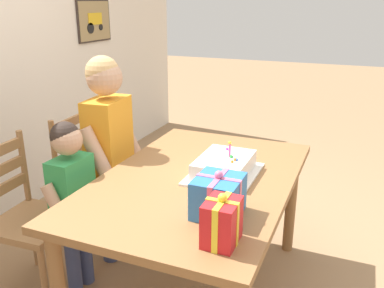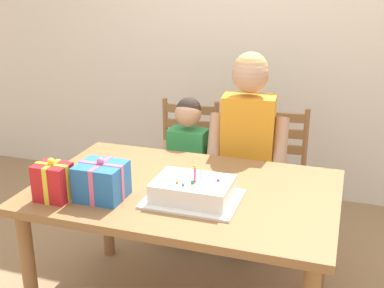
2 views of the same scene
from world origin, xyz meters
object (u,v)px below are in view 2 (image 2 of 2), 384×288
at_px(child_younger, 188,160).
at_px(chair_right, 273,178).
at_px(birthday_cake, 193,191).
at_px(dining_table, 185,204).
at_px(gift_box_beside_cake, 102,181).
at_px(chair_left, 185,167).
at_px(gift_box_red_large, 53,182).
at_px(child_older, 248,139).

bearing_deg(child_younger, chair_right, 25.97).
bearing_deg(birthday_cake, child_younger, 110.22).
xyz_separation_m(dining_table, gift_box_beside_cake, (-0.34, -0.23, 0.18)).
bearing_deg(chair_left, gift_box_red_large, -100.49).
relative_size(birthday_cake, gift_box_red_large, 2.06).
xyz_separation_m(birthday_cake, chair_left, (-0.40, 1.04, -0.33)).
distance_m(birthday_cake, child_younger, 0.86).
height_order(gift_box_beside_cake, chair_left, gift_box_beside_cake).
distance_m(child_older, child_younger, 0.43).
distance_m(birthday_cake, gift_box_red_large, 0.66).
distance_m(dining_table, birthday_cake, 0.20).
xyz_separation_m(gift_box_red_large, chair_right, (0.85, 1.24, -0.37)).
height_order(gift_box_beside_cake, child_older, child_older).
xyz_separation_m(chair_left, chair_right, (0.62, -0.00, 0.00)).
height_order(birthday_cake, chair_right, birthday_cake).
height_order(chair_left, child_younger, child_younger).
height_order(birthday_cake, chair_left, birthday_cake).
bearing_deg(chair_left, dining_table, -71.04).
bearing_deg(chair_right, dining_table, -108.62).
distance_m(chair_left, child_older, 0.65).
relative_size(gift_box_red_large, gift_box_beside_cake, 0.95).
distance_m(dining_table, chair_left, 0.99).
distance_m(dining_table, gift_box_beside_cake, 0.45).
relative_size(dining_table, child_older, 1.13).
bearing_deg(child_younger, gift_box_beside_cake, -98.11).
xyz_separation_m(gift_box_beside_cake, child_younger, (0.13, 0.90, -0.21)).
bearing_deg(gift_box_red_large, birthday_cake, 17.48).
bearing_deg(chair_right, child_older, -117.78).
bearing_deg(chair_left, gift_box_beside_cake, -91.01).
bearing_deg(chair_right, gift_box_beside_cake, -119.26).
bearing_deg(child_older, birthday_cake, -96.76).
bearing_deg(birthday_cake, gift_box_red_large, -162.52).
relative_size(birthday_cake, child_younger, 0.42).
xyz_separation_m(gift_box_beside_cake, child_older, (0.51, 0.90, -0.02)).
relative_size(gift_box_beside_cake, child_older, 0.17).
bearing_deg(child_younger, gift_box_red_large, -108.87).
bearing_deg(child_younger, chair_left, 113.20).
relative_size(dining_table, gift_box_red_large, 7.07).
relative_size(dining_table, chair_right, 1.64).
xyz_separation_m(dining_table, gift_box_red_large, (-0.54, -0.32, 0.18)).
height_order(dining_table, gift_box_red_large, gift_box_red_large).
height_order(dining_table, chair_right, chair_right).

